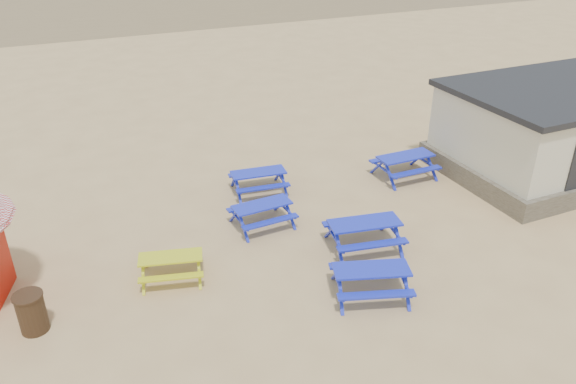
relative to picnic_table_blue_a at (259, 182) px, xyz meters
name	(u,v)px	position (x,y,z in m)	size (l,w,h in m)	color
ground	(299,247)	(-0.21, -3.65, -0.38)	(400.00, 400.00, 0.00)	tan
picnic_table_blue_a	(259,182)	(0.00, 0.00, 0.00)	(1.99, 1.68, 0.76)	#173FB6
picnic_table_blue_b	(262,215)	(-0.72, -2.11, -0.01)	(1.85, 1.52, 0.75)	#173FB6
picnic_table_blue_c	(405,166)	(5.17, -1.06, 0.04)	(2.02, 1.63, 0.85)	#173FB6
picnic_table_blue_d	(370,282)	(0.50, -6.35, 0.02)	(2.30, 2.07, 0.80)	#173FB6
picnic_table_blue_e	(364,235)	(1.47, -4.42, 0.04)	(2.29, 1.98, 0.85)	#173FB6
picnic_table_blue_f	(551,188)	(8.74, -4.35, -0.03)	(1.91, 1.66, 0.70)	#173FB6
picnic_table_yellow	(172,267)	(-3.89, -3.62, -0.04)	(1.92, 1.69, 0.69)	#B1B313
litter_bin	(32,312)	(-7.28, -4.28, 0.13)	(0.68, 0.68, 1.00)	#342212
amenity_block	(553,130)	(10.29, -2.65, 1.19)	(7.40, 5.40, 3.15)	#665B4C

